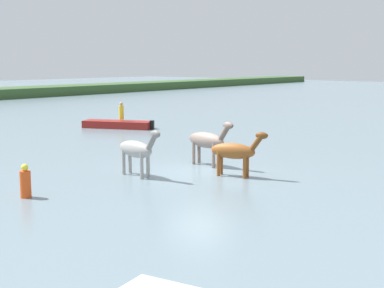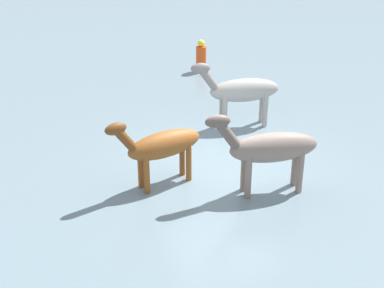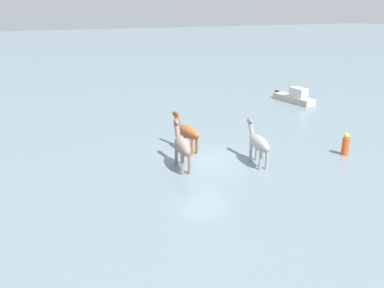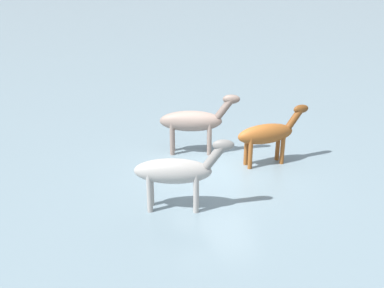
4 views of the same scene
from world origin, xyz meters
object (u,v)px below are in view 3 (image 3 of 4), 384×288
horse_dark_mare (258,143)px  horse_rear_stallion (187,132)px  horse_chestnut_trailing (182,146)px  boat_dinghy_port (294,98)px  buoy_channel_marker (346,145)px

horse_dark_mare → horse_rear_stallion: bearing=46.3°
horse_rear_stallion → horse_chestnut_trailing: (1.07, 2.19, 0.10)m
boat_dinghy_port → horse_chestnut_trailing: bearing=-63.6°
horse_rear_stallion → horse_dark_mare: horse_dark_mare is taller
horse_dark_mare → boat_dinghy_port: size_ratio=0.66×
horse_rear_stallion → boat_dinghy_port: size_ratio=0.62×
boat_dinghy_port → buoy_channel_marker: bearing=-32.6°
horse_chestnut_trailing → boat_dinghy_port: size_ratio=0.68×
horse_rear_stallion → horse_dark_mare: (-2.43, 2.98, 0.06)m
boat_dinghy_port → horse_rear_stallion: bearing=-68.3°
horse_chestnut_trailing → buoy_channel_marker: (-8.20, 1.26, -0.60)m
horse_rear_stallion → horse_dark_mare: bearing=-154.0°
horse_chestnut_trailing → buoy_channel_marker: size_ratio=2.29×
horse_chestnut_trailing → horse_dark_mare: size_ratio=1.04×
horse_chestnut_trailing → buoy_channel_marker: horse_chestnut_trailing is taller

